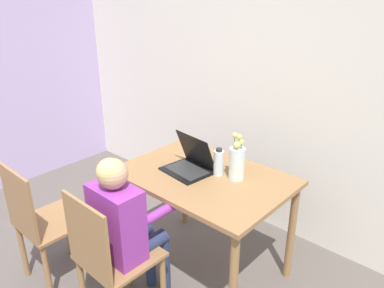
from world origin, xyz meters
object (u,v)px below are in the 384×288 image
object	(u,v)px
laptop	(191,162)
water_bottle	(219,162)
chair_occupied	(110,259)
person_seated	(125,221)
chair_spare	(44,223)
flower_vase	(237,162)

from	to	relation	value
laptop	water_bottle	world-z (taller)	laptop
laptop	chair_occupied	bearing A→B (deg)	-81.25
person_seated	water_bottle	bearing A→B (deg)	-102.56
person_seated	water_bottle	world-z (taller)	person_seated
water_bottle	laptop	bearing A→B (deg)	-157.91
chair_spare	laptop	distance (m)	1.03
flower_vase	chair_spare	bearing A→B (deg)	-134.81
chair_occupied	laptop	world-z (taller)	laptop
chair_spare	water_bottle	distance (m)	1.20
flower_vase	chair_occupied	bearing A→B (deg)	-108.77
flower_vase	water_bottle	xyz separation A→B (m)	(-0.12, -0.03, -0.03)
chair_occupied	chair_spare	world-z (taller)	same
person_seated	flower_vase	distance (m)	0.77
chair_occupied	flower_vase	xyz separation A→B (m)	(0.27, 0.80, 0.40)
person_seated	flower_vase	world-z (taller)	person_seated
chair_occupied	water_bottle	xyz separation A→B (m)	(0.15, 0.77, 0.37)
laptop	water_bottle	size ratio (longest dim) A/B	1.80
flower_vase	water_bottle	world-z (taller)	flower_vase
laptop	flower_vase	xyz separation A→B (m)	(0.29, 0.10, 0.06)
chair_occupied	flower_vase	bearing A→B (deg)	-108.12
water_bottle	person_seated	bearing A→B (deg)	-103.21
chair_spare	flower_vase	xyz separation A→B (m)	(0.87, 0.88, 0.40)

